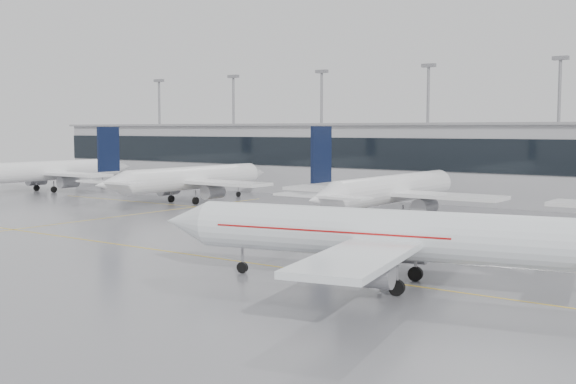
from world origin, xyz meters
The scene contains 12 objects.
ground centered at (0.00, 0.00, 0.00)m, with size 320.00×320.00×0.00m, color gray.
taxi_line_main centered at (0.00, 0.00, 0.01)m, with size 120.00×0.25×0.01m, color gold.
taxi_line_north centered at (0.00, 30.00, 0.01)m, with size 120.00×0.25×0.01m, color gold.
taxi_line_cross centered at (-30.00, 15.00, 0.01)m, with size 0.25×60.00×0.01m, color gold.
terminal centered at (0.00, 62.00, 6.00)m, with size 180.00×15.00×12.00m, color #A7A7AB.
terminal_glass centered at (0.00, 54.45, 7.50)m, with size 180.00×0.20×5.00m, color black.
terminal_roof centered at (0.00, 62.00, 12.20)m, with size 182.00×16.00×0.40m, color gray.
light_masts centered at (0.00, 68.00, 13.34)m, with size 156.40×1.00×22.60m.
air_canada_jet centered at (18.83, -1.19, 3.76)m, with size 37.16×30.32×11.84m.
parked_jet_a centered at (-70.00, 33.69, 3.71)m, with size 29.64×36.96×11.72m.
parked_jet_b centered at (-35.00, 33.69, 3.71)m, with size 29.64×36.96×11.72m.
parked_jet_c centered at (0.00, 33.69, 3.71)m, with size 29.64×36.96×11.72m.
Camera 1 is at (43.29, -47.24, 11.42)m, focal length 45.00 mm.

